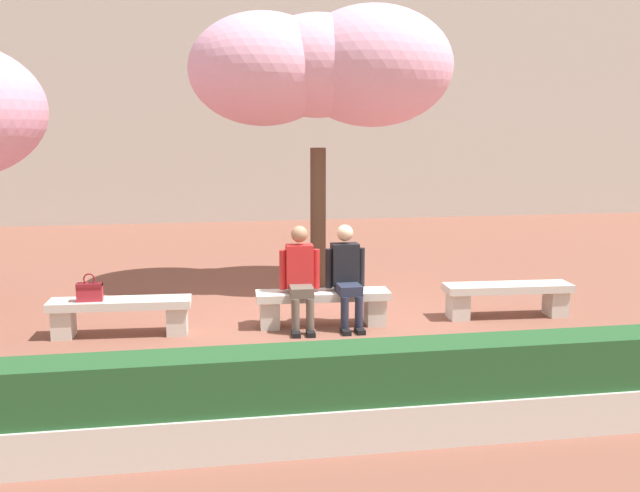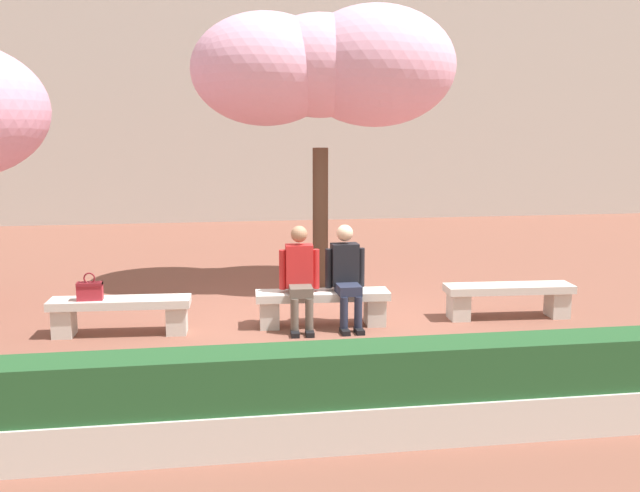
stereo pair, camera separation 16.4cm
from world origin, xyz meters
TOP-DOWN VIEW (x-y plane):
  - ground_plane at (0.00, 0.00)m, footprint 100.00×100.00m
  - building_facade at (0.00, 12.53)m, footprint 28.00×4.00m
  - stone_bench_west_end at (-2.50, 0.00)m, footprint 1.71×0.52m
  - stone_bench_near_west at (0.00, 0.00)m, footprint 1.71×0.52m
  - stone_bench_center at (2.50, 0.00)m, footprint 1.71×0.52m
  - person_seated_left at (-0.30, -0.05)m, footprint 0.51×0.70m
  - person_seated_right at (0.29, -0.05)m, footprint 0.51×0.68m
  - handbag at (-2.84, -0.03)m, footprint 0.30×0.15m
  - cherry_tree_main at (0.39, 2.23)m, footprint 3.97×2.62m
  - planter_hedge_foreground at (0.00, -3.52)m, footprint 10.46×0.50m

SIDE VIEW (x-z plane):
  - ground_plane at x=0.00m, z-range 0.00..0.00m
  - stone_bench_west_end at x=-2.50m, z-range 0.07..0.52m
  - stone_bench_near_west at x=0.00m, z-range 0.07..0.52m
  - stone_bench_center at x=2.50m, z-range 0.07..0.52m
  - planter_hedge_foreground at x=0.00m, z-range -0.01..0.79m
  - handbag at x=-2.84m, z-range 0.41..0.75m
  - person_seated_left at x=-0.30m, z-range 0.05..1.34m
  - person_seated_right at x=0.29m, z-range 0.05..1.34m
  - cherry_tree_main at x=0.39m, z-range 1.22..5.54m
  - building_facade at x=0.00m, z-range 0.00..10.45m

